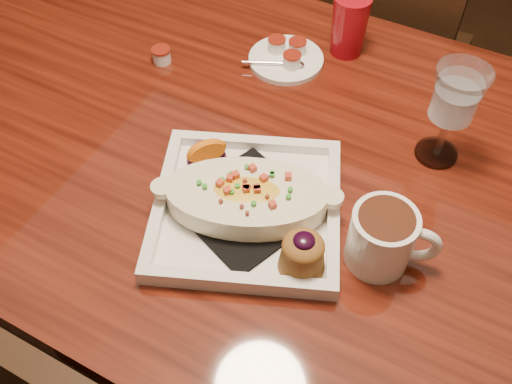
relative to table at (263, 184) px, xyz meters
The scene contains 9 objects.
floor 0.65m from the table, ahead, with size 7.00×7.00×0.00m, color black.
table is the anchor object (origin of this frame).
chair_far 0.65m from the table, 90.00° to the left, with size 0.42×0.42×0.93m.
plate 0.19m from the table, 70.49° to the right, with size 0.37×0.37×0.08m.
coffee_mug 0.31m from the table, 25.06° to the right, with size 0.13×0.09×0.10m.
goblet 0.37m from the table, 25.08° to the left, with size 0.09×0.09×0.18m.
saucer 0.26m from the table, 107.13° to the left, with size 0.15×0.15×0.10m.
creamer_loose 0.33m from the table, 158.29° to the left, with size 0.04×0.04×0.03m.
red_tumbler 0.35m from the table, 86.04° to the left, with size 0.07×0.07×0.12m, color #B00C18.
Camera 1 is at (0.30, -0.60, 1.46)m, focal length 40.00 mm.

